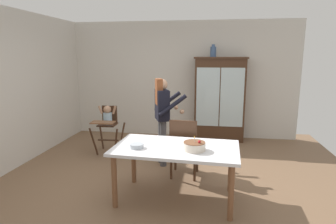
{
  "coord_description": "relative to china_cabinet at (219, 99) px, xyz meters",
  "views": [
    {
      "loc": [
        0.72,
        -4.1,
        1.92
      ],
      "look_at": [
        -0.03,
        0.7,
        0.95
      ],
      "focal_mm": 30.43,
      "sensor_mm": 36.0,
      "label": 1
    }
  ],
  "objects": [
    {
      "name": "china_cabinet",
      "position": [
        0.0,
        0.0,
        0.0
      ],
      "size": [
        1.16,
        0.48,
        1.89
      ],
      "color": "#422819",
      "rests_on": "ground_plane"
    },
    {
      "name": "birthday_cake",
      "position": [
        -0.37,
        -3.02,
        -0.15
      ],
      "size": [
        0.28,
        0.28,
        0.19
      ],
      "color": "beige",
      "rests_on": "dining_table"
    },
    {
      "name": "high_chair_with_toddler",
      "position": [
        -2.2,
        -1.23,
        -0.29
      ],
      "size": [
        0.6,
        0.7,
        0.95
      ],
      "rotation": [
        0.0,
        0.0,
        0.05
      ],
      "color": "#422819",
      "rests_on": "ground_plane"
    },
    {
      "name": "serving_bowl",
      "position": [
        -1.11,
        -3.04,
        -0.18
      ],
      "size": [
        0.18,
        0.18,
        0.05
      ],
      "primitive_type": "cylinder",
      "color": "#B2BCC6",
      "rests_on": "dining_table"
    },
    {
      "name": "dining_table",
      "position": [
        -0.62,
        -2.91,
        -0.3
      ],
      "size": [
        1.68,
        1.02,
        0.74
      ],
      "color": "silver",
      "rests_on": "ground_plane"
    },
    {
      "name": "ground_plane",
      "position": [
        -0.89,
        -2.37,
        -0.95
      ],
      "size": [
        6.24,
        6.24,
        0.0
      ],
      "primitive_type": "plane",
      "color": "brown"
    },
    {
      "name": "dining_chair_far_side",
      "position": [
        -0.58,
        -2.22,
        -0.39
      ],
      "size": [
        0.46,
        0.46,
        0.96
      ],
      "rotation": [
        0.0,
        0.0,
        3.09
      ],
      "color": "#422819",
      "rests_on": "ground_plane"
    },
    {
      "name": "wall_left",
      "position": [
        -3.52,
        -2.37,
        0.4
      ],
      "size": [
        0.06,
        5.32,
        2.7
      ],
      "primitive_type": "cube",
      "color": "beige",
      "rests_on": "ground_plane"
    },
    {
      "name": "ceramic_vase",
      "position": [
        -0.17,
        0.0,
        1.06
      ],
      "size": [
        0.13,
        0.13,
        0.27
      ],
      "color": "#3D567F",
      "rests_on": "china_cabinet"
    },
    {
      "name": "adult_person",
      "position": [
        -1.01,
        -1.7,
        0.02
      ],
      "size": [
        0.63,
        0.62,
        1.53
      ],
      "rotation": [
        0.0,
        0.0,
        1.94
      ],
      "color": "#47474C",
      "rests_on": "ground_plane"
    },
    {
      "name": "wall_back",
      "position": [
        -0.89,
        0.26,
        0.4
      ],
      "size": [
        5.32,
        0.06,
        2.7
      ],
      "primitive_type": "cube",
      "color": "beige",
      "rests_on": "ground_plane"
    }
  ]
}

